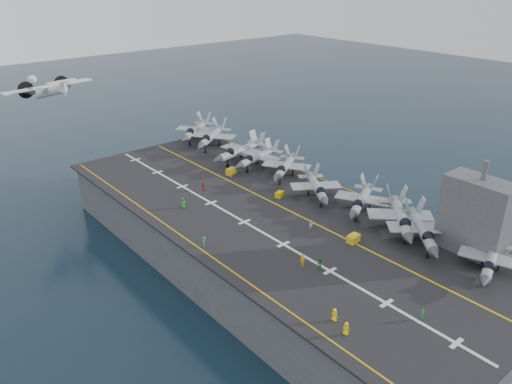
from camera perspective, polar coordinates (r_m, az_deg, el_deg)
ground at (r=95.40m, az=1.56°, el=-7.90°), size 500.00×500.00×0.00m
hull at (r=92.83m, az=1.59°, el=-5.29°), size 36.00×90.00×10.00m
flight_deck at (r=90.37m, az=1.63°, el=-2.42°), size 38.00×92.00×0.40m
foul_line at (r=92.09m, az=3.03°, el=-1.76°), size 0.35×90.00×0.02m
landing_centerline at (r=86.84m, az=-1.34°, el=-3.44°), size 0.50×90.00×0.02m
deck_edge_port at (r=81.31m, az=-7.43°, el=-5.73°), size 0.25×90.00×0.02m
deck_edge_stbd at (r=102.38m, az=9.42°, el=0.72°), size 0.25×90.00×0.02m
island_superstructure at (r=82.02m, az=23.99°, el=-1.62°), size 5.00×10.00×15.00m
fighter_jet_0 at (r=79.49m, az=25.28°, el=-6.93°), size 15.68×12.97×4.67m
fighter_jet_1 at (r=83.38m, az=18.43°, el=-3.97°), size 18.09×18.46×5.39m
fighter_jet_2 at (r=86.26m, az=16.25°, el=-2.61°), size 18.99×18.96×5.59m
fighter_jet_3 at (r=91.28m, az=12.01°, el=-0.78°), size 17.54×15.32×5.11m
fighter_jet_4 at (r=95.32m, az=6.95°, el=0.67°), size 15.85×17.21×4.97m
fighter_jet_5 at (r=104.38m, az=3.39°, el=3.03°), size 18.06×16.47×5.22m
fighter_jet_6 at (r=109.72m, az=0.25°, el=4.11°), size 16.40×12.80×5.05m
fighter_jet_7 at (r=112.95m, az=-1.75°, el=4.86°), size 18.06×13.76×5.66m
fighter_jet_8 at (r=122.93m, az=-5.10°, el=6.42°), size 19.63×18.27×5.67m
tow_cart_a at (r=82.01m, az=11.08°, el=-5.24°), size 2.22×1.57×1.26m
tow_cart_b at (r=96.01m, az=2.71°, el=-0.27°), size 2.08×1.74×1.07m
tow_cart_c at (r=106.51m, az=-2.85°, el=2.37°), size 2.59×2.06×1.35m
crew_0 at (r=64.74m, az=8.94°, el=-13.70°), size 0.81×1.14×1.81m
crew_1 at (r=74.40m, az=5.34°, el=-7.81°), size 1.11×1.40×2.05m
crew_2 at (r=74.06m, az=7.29°, el=-8.13°), size 1.30×1.39×1.93m
crew_3 at (r=79.65m, az=-5.94°, el=-5.65°), size 1.19×1.20×1.69m
crew_4 at (r=99.19m, az=-6.04°, el=0.75°), size 1.05×1.36×2.02m
crew_5 at (r=92.34m, az=-8.34°, el=-1.25°), size 1.28×0.95×1.97m
crew_6 at (r=67.52m, az=18.44°, el=-13.13°), size 0.95×1.13×1.60m
crew_7 at (r=84.72m, az=6.34°, el=-3.73°), size 1.14×0.92×1.65m
transport_plane at (r=130.16m, az=-22.52°, el=10.55°), size 23.88×18.09×5.16m
fighter_jet_9 at (r=128.39m, az=-6.89°, el=7.12°), size 19.63×18.27×5.67m
crew_8 at (r=62.92m, az=10.25°, el=-15.11°), size 0.81×1.14×1.81m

